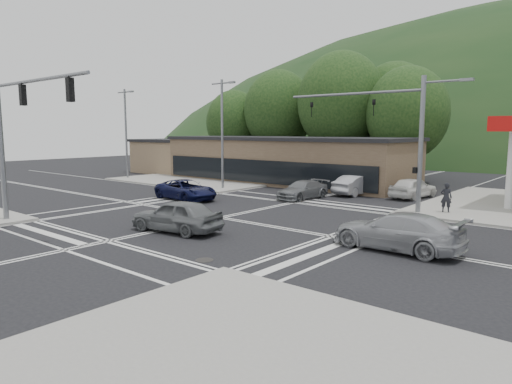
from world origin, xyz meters
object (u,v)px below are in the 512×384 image
Objects in this scene: car_blue_west at (186,190)px; pedestrian at (446,197)px; car_northbound at (303,190)px; car_queue_b at (413,188)px; car_grey_center at (177,215)px; car_queue_a at (358,185)px; car_silver_east at (397,231)px.

car_blue_west is 17.18m from pedestrian.
pedestrian reaches higher than car_northbound.
pedestrian is at bearing 135.15° from car_queue_b.
car_grey_center is (7.54, -7.26, 0.09)m from car_blue_west.
car_queue_a is 2.68× the size of pedestrian.
car_queue_a is at bearing -33.21° from car_blue_west.
car_silver_east is at bearing -96.02° from car_blue_west.
car_northbound is (-2.09, -4.50, -0.11)m from car_queue_a.
car_blue_west is 1.09× the size of car_grey_center.
car_grey_center is 0.87× the size of car_silver_east.
car_grey_center is at bearing 96.43° from car_queue_a.
car_queue_b is at bearing 156.51° from car_grey_center.
car_queue_b is at bearing 47.17° from car_northbound.
car_grey_center reaches higher than car_blue_west.
car_northbound is (-1.36, 12.92, -0.14)m from car_grey_center.
car_blue_west is at bearing -132.58° from car_northbound.
car_queue_b reaches higher than car_northbound.
car_grey_center is at bearing -68.61° from car_silver_east.
pedestrian reaches higher than car_blue_west.
car_silver_east is 3.11× the size of pedestrian.
car_northbound is 9.97m from pedestrian.
car_blue_west reaches higher than car_northbound.
pedestrian is at bearing -173.09° from car_silver_east.
pedestrian is (16.14, 5.88, 0.31)m from car_blue_west.
car_queue_a is 1.03× the size of car_northbound.
car_blue_west is at bearing -143.21° from car_grey_center.
car_queue_a is at bearing 168.27° from car_grey_center.
car_blue_west is 10.47m from car_grey_center.
car_silver_east is 16.41m from car_queue_a.
car_queue_a is at bearing -146.44° from car_silver_east.
car_queue_a is 4.02m from car_queue_b.
car_queue_a is at bearing -38.31° from pedestrian.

